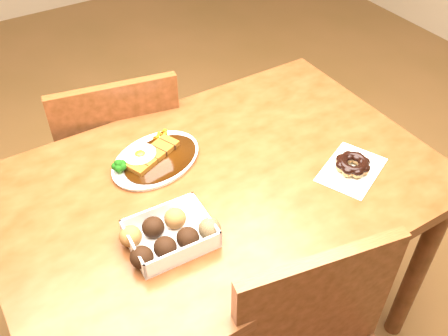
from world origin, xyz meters
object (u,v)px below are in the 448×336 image
katsu_curry_plate (154,158)px  pon_de_ring (353,165)px  table (220,206)px  donut_box (169,235)px  chair_far (121,159)px

katsu_curry_plate → pon_de_ring: bearing=-35.4°
pon_de_ring → table: bearing=155.1°
katsu_curry_plate → pon_de_ring: size_ratio=1.36×
katsu_curry_plate → donut_box: donut_box is taller
chair_far → donut_box: 0.73m
table → katsu_curry_plate: size_ratio=3.72×
table → katsu_curry_plate: bearing=125.4°
donut_box → katsu_curry_plate: bearing=71.3°
chair_far → katsu_curry_plate: size_ratio=2.70×
katsu_curry_plate → donut_box: (-0.10, -0.28, 0.01)m
table → chair_far: size_ratio=1.38×
donut_box → pon_de_ring: bearing=-3.9°
table → pon_de_ring: size_ratio=5.06×
table → donut_box: donut_box is taller
donut_box → table: bearing=29.1°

